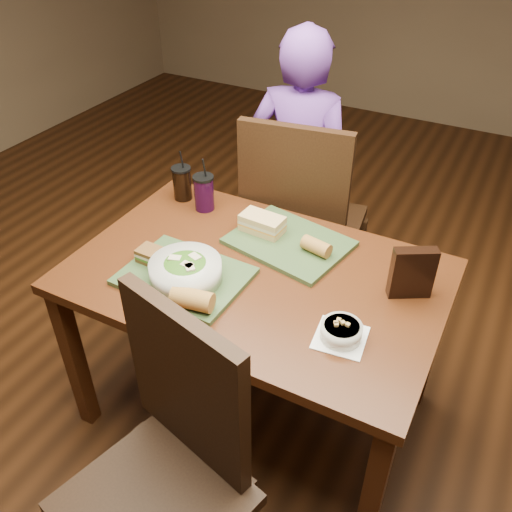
# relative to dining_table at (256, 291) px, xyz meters

# --- Properties ---
(ground) EXTENTS (6.00, 6.00, 0.00)m
(ground) POSITION_rel_dining_table_xyz_m (0.00, 0.00, -0.66)
(ground) COLOR #381C0B
(ground) RESTS_ON ground
(dining_table) EXTENTS (1.30, 0.85, 0.75)m
(dining_table) POSITION_rel_dining_table_xyz_m (0.00, 0.00, 0.00)
(dining_table) COLOR #47210E
(dining_table) RESTS_ON ground
(chair_near) EXTENTS (0.55, 0.55, 1.03)m
(chair_near) POSITION_rel_dining_table_xyz_m (0.08, -0.66, -0.09)
(chair_near) COLOR black
(chair_near) RESTS_ON ground
(chair_far) EXTENTS (0.54, 0.54, 1.09)m
(chair_far) POSITION_rel_dining_table_xyz_m (-0.09, 0.61, -0.05)
(chair_far) COLOR black
(chair_far) RESTS_ON ground
(diner) EXTENTS (0.54, 0.38, 1.39)m
(diner) POSITION_rel_dining_table_xyz_m (-0.21, 0.84, 0.03)
(diner) COLOR #683695
(diner) RESTS_ON ground
(tray_near) EXTENTS (0.43, 0.33, 0.02)m
(tray_near) POSITION_rel_dining_table_xyz_m (-0.20, -0.15, 0.10)
(tray_near) COLOR #354C28
(tray_near) RESTS_ON dining_table
(tray_far) EXTENTS (0.47, 0.40, 0.02)m
(tray_far) POSITION_rel_dining_table_xyz_m (0.03, 0.21, 0.10)
(tray_far) COLOR #354C28
(tray_far) RESTS_ON dining_table
(salad_bowl) EXTENTS (0.24, 0.24, 0.08)m
(salad_bowl) POSITION_rel_dining_table_xyz_m (-0.18, -0.17, 0.15)
(salad_bowl) COLOR silver
(salad_bowl) RESTS_ON tray_near
(soup_bowl) EXTENTS (0.17, 0.17, 0.06)m
(soup_bowl) POSITION_rel_dining_table_xyz_m (0.38, -0.17, 0.12)
(soup_bowl) COLOR white
(soup_bowl) RESTS_ON dining_table
(sandwich_near) EXTENTS (0.11, 0.08, 0.05)m
(sandwich_near) POSITION_rel_dining_table_xyz_m (-0.34, -0.14, 0.13)
(sandwich_near) COLOR #593819
(sandwich_near) RESTS_ON tray_near
(sandwich_far) EXTENTS (0.17, 0.10, 0.07)m
(sandwich_far) POSITION_rel_dining_table_xyz_m (-0.09, 0.22, 0.14)
(sandwich_far) COLOR tan
(sandwich_far) RESTS_ON tray_far
(baguette_near) EXTENTS (0.14, 0.09, 0.07)m
(baguette_near) POSITION_rel_dining_table_xyz_m (-0.08, -0.27, 0.14)
(baguette_near) COLOR #AD7533
(baguette_near) RESTS_ON tray_near
(baguette_far) EXTENTS (0.12, 0.08, 0.05)m
(baguette_far) POSITION_rel_dining_table_xyz_m (0.15, 0.18, 0.14)
(baguette_far) COLOR #AD7533
(baguette_far) RESTS_ON tray_far
(cup_cola) EXTENTS (0.08, 0.08, 0.22)m
(cup_cola) POSITION_rel_dining_table_xyz_m (-0.51, 0.31, 0.16)
(cup_cola) COLOR black
(cup_cola) RESTS_ON dining_table
(cup_berry) EXTENTS (0.09, 0.09, 0.23)m
(cup_berry) POSITION_rel_dining_table_xyz_m (-0.39, 0.28, 0.17)
(cup_berry) COLOR black
(cup_berry) RESTS_ON dining_table
(chip_bag) EXTENTS (0.14, 0.11, 0.18)m
(chip_bag) POSITION_rel_dining_table_xyz_m (0.51, 0.13, 0.18)
(chip_bag) COLOR black
(chip_bag) RESTS_ON dining_table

